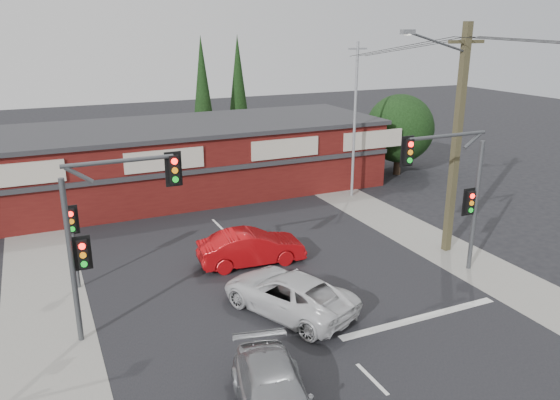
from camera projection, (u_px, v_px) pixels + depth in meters
name	position (u px, v px, depth m)	size (l,w,h in m)	color
ground	(312.00, 320.00, 19.11)	(120.00, 120.00, 0.00)	black
road_strip	(258.00, 265.00, 23.44)	(14.00, 70.00, 0.01)	black
verge_left	(45.00, 305.00, 20.08)	(3.00, 70.00, 0.02)	gray
verge_right	(418.00, 235.00, 26.80)	(3.00, 70.00, 0.02)	gray
stop_line	(420.00, 318.00, 19.19)	(6.50, 0.35, 0.01)	silver
white_suv	(288.00, 293.00, 19.47)	(2.37, 5.15, 1.43)	silver
silver_suv	(274.00, 397.00, 14.08)	(1.87, 4.60, 1.34)	#9A9C9F
red_sedan	(251.00, 247.00, 23.39)	(1.58, 4.54, 1.50)	#AD0A0E
lane_dashes	(315.00, 321.00, 18.97)	(0.12, 37.28, 0.01)	silver
shop_building	(167.00, 160.00, 32.78)	(27.30, 8.40, 4.22)	#49100E
tree_cluster	(398.00, 132.00, 37.41)	(5.90, 5.10, 5.50)	#2D2116
conifer_near	(202.00, 88.00, 39.62)	(1.80, 1.80, 9.25)	#2D2116
conifer_far	(238.00, 84.00, 42.73)	(1.80, 1.80, 9.25)	#2D2116
traffic_mast_left	(104.00, 223.00, 17.11)	(3.77, 0.27, 5.97)	#47494C
traffic_mast_right	(456.00, 182.00, 21.49)	(3.96, 0.27, 5.97)	#47494C
pedestal_signal	(72.00, 230.00, 20.73)	(0.55, 0.27, 3.38)	#47494C
utility_pole	(455.00, 134.00, 23.36)	(4.38, 0.59, 10.00)	#494329
steel_pole	(355.00, 118.00, 31.63)	(1.20, 0.16, 9.00)	gray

